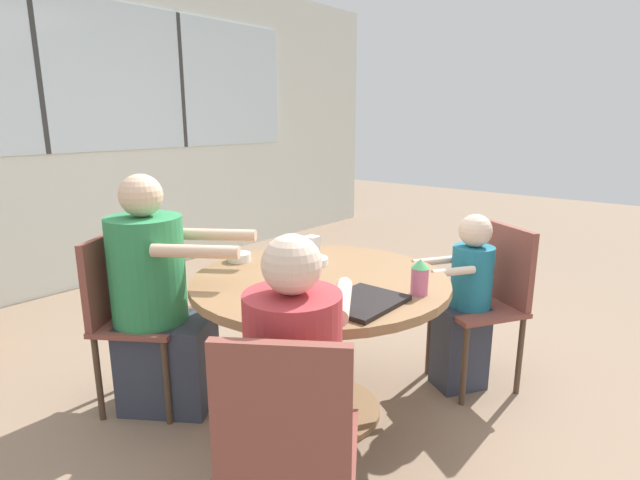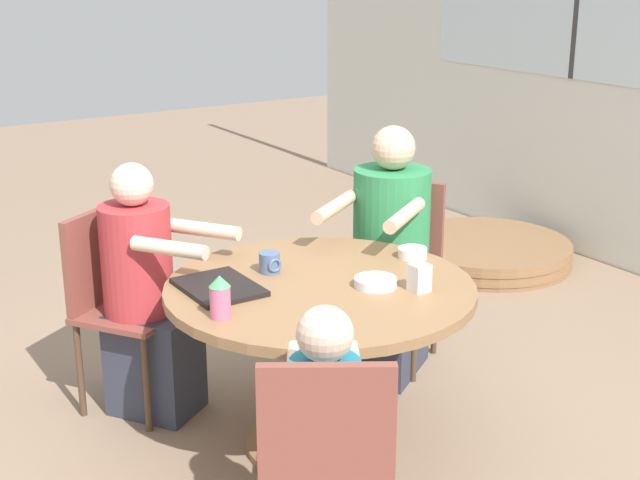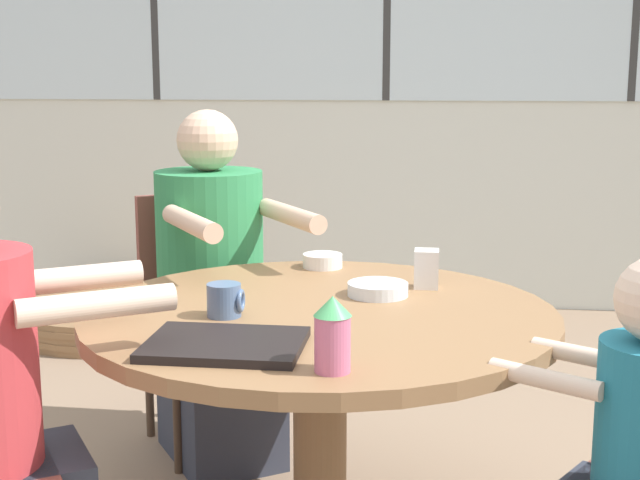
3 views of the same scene
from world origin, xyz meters
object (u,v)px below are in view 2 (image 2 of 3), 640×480
Objects in this scene: person_man_blue_shirt at (388,266)px; folded_table_stack at (485,252)px; chair_for_toddler at (326,462)px; bowl_cereal at (375,282)px; chair_for_woman_green_shirt at (114,292)px; sippy_cup at (220,296)px; milk_carton_small at (419,278)px; chair_for_man_blue_shirt at (399,254)px; person_woman_green_shirt at (146,304)px; person_toddler at (324,458)px; coffee_mug at (270,263)px; bowl_white_shallow at (412,253)px.

person_man_blue_shirt reaches higher than folded_table_stack.
chair_for_toddler is 5.37× the size of bowl_cereal.
sippy_cup is (0.90, 0.07, 0.26)m from chair_for_woman_green_shirt.
chair_for_man_blue_shirt is at bearing 146.30° from milk_carton_small.
chair_for_toddler is 0.79× the size of person_woman_green_shirt.
person_toddler is 0.86m from bowl_cereal.
milk_carton_small is at bearing 67.40° from chair_for_toddler.
bowl_cereal is at bearing 102.64° from chair_for_man_blue_shirt.
chair_for_man_blue_shirt is 1.00× the size of chair_for_toddler.
chair_for_toddler reaches higher than milk_carton_small.
bowl_cereal is at bearing -53.40° from folded_table_stack.
coffee_mug reaches higher than folded_table_stack.
person_woman_green_shirt is at bearing -142.67° from bowl_cereal.
coffee_mug is at bearing 75.62° from chair_for_man_blue_shirt.
chair_for_woman_green_shirt is 1.30m from bowl_white_shallow.
person_woman_green_shirt is at bearing -141.52° from coffee_mug.
person_toddler reaches higher than bowl_cereal.
coffee_mug is at bearing 101.69° from person_toddler.
chair_for_toddler is at bearing -21.90° from coffee_mug.
chair_for_woman_green_shirt is 5.37× the size of bowl_cereal.
sippy_cup is 1.46× the size of milk_carton_small.
chair_for_toddler is 0.78m from sippy_cup.
person_man_blue_shirt reaches higher than person_woman_green_shirt.
folded_table_stack is (-1.60, 1.87, -0.69)m from milk_carton_small.
chair_for_woman_green_shirt is 0.79× the size of folded_table_stack.
person_man_blue_shirt is 1.29m from sippy_cup.
chair_for_woman_green_shirt is 0.92× the size of person_toddler.
person_woman_green_shirt is 1.14m from person_man_blue_shirt.
chair_for_woman_green_shirt is 2.78m from folded_table_stack.
coffee_mug is at bearing -142.87° from milk_carton_small.
chair_for_woman_green_shirt is 5.63× the size of sippy_cup.
folded_table_stack is (-1.11, 2.24, -0.67)m from coffee_mug.
bowl_cereal is at bearing 35.83° from coffee_mug.
bowl_cereal is at bearing -139.48° from milk_carton_small.
person_toddler reaches higher than folded_table_stack.
chair_for_toddler is 3.46m from folded_table_stack.
person_man_blue_shirt is at bearing 78.99° from chair_for_toddler.
sippy_cup is at bearing -103.32° from milk_carton_small.
person_woman_green_shirt reaches higher than bowl_white_shallow.
chair_for_man_blue_shirt is at bearing -90.00° from person_man_blue_shirt.
chair_for_woman_green_shirt is at bearing -142.70° from milk_carton_small.
chair_for_man_blue_shirt is at bearing 109.27° from coffee_mug.
person_woman_green_shirt is 1.21m from milk_carton_small.
person_toddler is 8.91× the size of milk_carton_small.
coffee_mug is at bearing -63.60° from folded_table_stack.
chair_for_man_blue_shirt is 0.74× the size of person_man_blue_shirt.
person_man_blue_shirt is at bearing 129.47° from chair_for_woman_green_shirt.
person_man_blue_shirt reaches higher than chair_for_man_blue_shirt.
person_toddler is (-0.13, 0.08, -0.08)m from chair_for_toddler.
person_man_blue_shirt is 7.23× the size of bowl_cereal.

